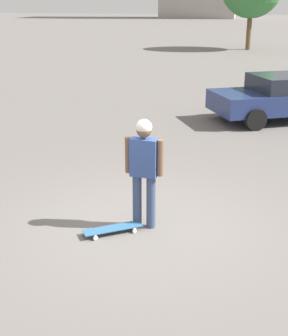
# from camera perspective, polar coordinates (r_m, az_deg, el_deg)

# --- Properties ---
(ground_plane) EXTENTS (220.00, 220.00, 0.00)m
(ground_plane) POSITION_cam_1_polar(r_m,az_deg,el_deg) (7.51, 0.00, -7.06)
(ground_plane) COLOR slate
(person) EXTENTS (0.24, 0.60, 1.75)m
(person) POSITION_cam_1_polar(r_m,az_deg,el_deg) (7.10, 0.00, 0.51)
(person) COLOR #38476B
(person) RESTS_ON ground_plane
(skateboard) EXTENTS (0.71, 0.89, 0.09)m
(skateboard) POSITION_cam_1_polar(r_m,az_deg,el_deg) (7.28, -3.82, -7.39)
(skateboard) COLOR #336693
(skateboard) RESTS_ON ground_plane
(car_parked_near) EXTENTS (3.42, 4.38, 1.33)m
(car_parked_near) POSITION_cam_1_polar(r_m,az_deg,el_deg) (14.50, 16.41, 8.32)
(car_parked_near) COLOR navy
(car_parked_near) RESTS_ON ground_plane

